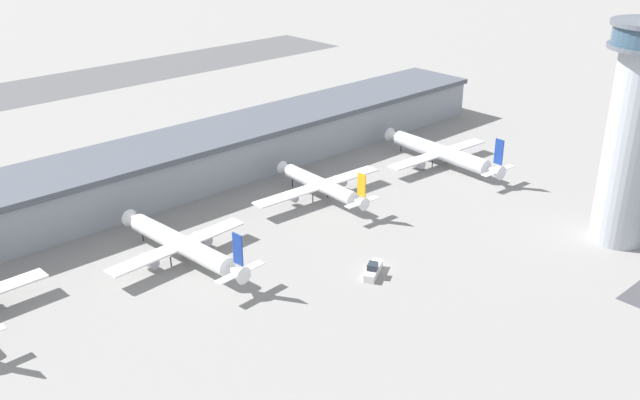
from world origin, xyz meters
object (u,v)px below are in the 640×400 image
at_px(airplane_gate_bravo, 181,244).
at_px(airplane_gate_charlie, 320,185).
at_px(airplane_gate_delta, 441,153).
at_px(control_tower, 636,125).
at_px(service_truck_catering, 373,270).

xyz_separation_m(airplane_gate_bravo, airplane_gate_charlie, (46.80, 4.53, -0.01)).
bearing_deg(airplane_gate_delta, airplane_gate_bravo, 179.38).
bearing_deg(airplane_gate_bravo, control_tower, -36.43).
height_order(airplane_gate_bravo, service_truck_catering, airplane_gate_bravo).
bearing_deg(control_tower, service_truck_catering, 153.35).
height_order(airplane_gate_delta, service_truck_catering, airplane_gate_delta).
bearing_deg(service_truck_catering, airplane_gate_bravo, 129.48).
height_order(airplane_gate_charlie, airplane_gate_delta, airplane_gate_delta).
height_order(airplane_gate_bravo, airplane_gate_delta, airplane_gate_delta).
bearing_deg(airplane_gate_bravo, service_truck_catering, -50.52).
distance_m(airplane_gate_delta, service_truck_catering, 71.77).
xyz_separation_m(airplane_gate_charlie, airplane_gate_delta, (44.67, -5.52, -0.24)).
relative_size(control_tower, airplane_gate_delta, 1.30).
xyz_separation_m(control_tower, airplane_gate_delta, (8.51, 60.25, -24.66)).
height_order(airplane_gate_charlie, service_truck_catering, airplane_gate_charlie).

